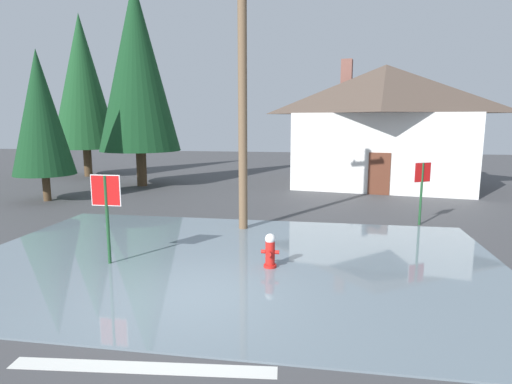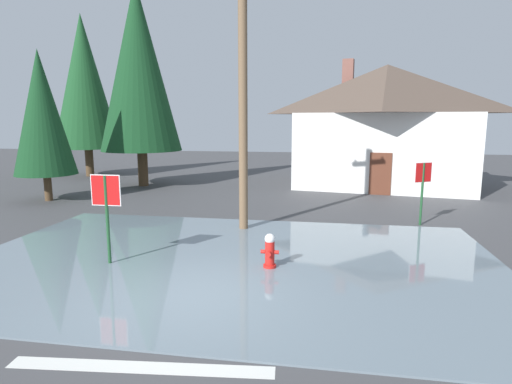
# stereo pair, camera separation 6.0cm
# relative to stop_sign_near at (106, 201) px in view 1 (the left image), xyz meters

# --- Properties ---
(ground_plane) EXTENTS (80.00, 80.00, 0.10)m
(ground_plane) POSITION_rel_stop_sign_near_xyz_m (2.57, -1.55, -1.63)
(ground_plane) COLOR #424244
(flood_puddle) EXTENTS (13.30, 8.71, 0.04)m
(flood_puddle) POSITION_rel_stop_sign_near_xyz_m (2.83, 0.72, -1.56)
(flood_puddle) COLOR slate
(flood_puddle) RESTS_ON ground
(lane_stop_bar) EXTENTS (3.85, 0.67, 0.01)m
(lane_stop_bar) POSITION_rel_stop_sign_near_xyz_m (2.64, -4.01, -1.58)
(lane_stop_bar) COLOR silver
(lane_stop_bar) RESTS_ON ground
(stop_sign_near) EXTENTS (0.75, 0.08, 2.21)m
(stop_sign_near) POSITION_rel_stop_sign_near_xyz_m (0.00, 0.00, 0.00)
(stop_sign_near) COLOR #1E4C28
(stop_sign_near) RESTS_ON ground
(fire_hydrant) EXTENTS (0.43, 0.37, 0.85)m
(fire_hydrant) POSITION_rel_stop_sign_near_xyz_m (3.90, 0.36, -1.16)
(fire_hydrant) COLOR red
(fire_hydrant) RESTS_ON ground
(utility_pole) EXTENTS (1.60, 0.28, 7.74)m
(utility_pole) POSITION_rel_stop_sign_near_xyz_m (2.56, 3.89, 2.46)
(utility_pole) COLOR brown
(utility_pole) RESTS_ON ground
(stop_sign_far) EXTENTS (0.59, 0.35, 2.12)m
(stop_sign_far) POSITION_rel_stop_sign_near_xyz_m (8.31, 5.45, -0.08)
(stop_sign_far) COLOR #1E4C28
(stop_sign_far) RESTS_ON ground
(house) EXTENTS (10.23, 8.07, 6.87)m
(house) POSITION_rel_stop_sign_near_xyz_m (8.12, 14.41, 1.73)
(house) COLOR silver
(house) RESTS_ON ground
(pine_tree_tall_left) EXTENTS (3.95, 3.95, 9.87)m
(pine_tree_tall_left) POSITION_rel_stop_sign_near_xyz_m (-9.74, 15.45, 4.23)
(pine_tree_tall_left) COLOR #4C3823
(pine_tree_tall_left) RESTS_ON ground
(pine_tree_mid_left) EXTENTS (4.23, 4.23, 10.56)m
(pine_tree_mid_left) POSITION_rel_stop_sign_near_xyz_m (-4.65, 12.19, 4.63)
(pine_tree_mid_left) COLOR #4C3823
(pine_tree_mid_left) RESTS_ON ground
(pine_tree_short_left) EXTENTS (2.58, 2.58, 6.45)m
(pine_tree_short_left) POSITION_rel_stop_sign_near_xyz_m (-6.90, 7.37, 2.21)
(pine_tree_short_left) COLOR #4C3823
(pine_tree_short_left) RESTS_ON ground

